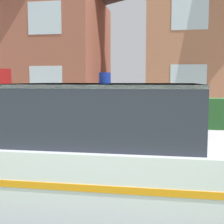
% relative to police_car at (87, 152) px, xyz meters
% --- Properties ---
extents(road_strip, '(28.00, 5.64, 0.01)m').
position_rel_police_car_xyz_m(road_strip, '(0.22, 1.04, -0.74)').
color(road_strip, '#424247').
rests_on(road_strip, ground).
extents(garden_hedge, '(11.09, 0.53, 1.17)m').
position_rel_police_car_xyz_m(garden_hedge, '(-0.09, 4.55, -0.16)').
color(garden_hedge, '#2D662D').
rests_on(garden_hedge, ground).
extents(police_car, '(4.59, 1.78, 1.71)m').
position_rel_police_car_xyz_m(police_car, '(0.00, 0.00, 0.00)').
color(police_car, black).
rests_on(police_car, road_strip).
extents(house_left, '(7.87, 6.31, 7.59)m').
position_rel_police_car_xyz_m(house_left, '(-5.89, 11.55, 3.12)').
color(house_left, '#93513D').
rests_on(house_left, ground).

